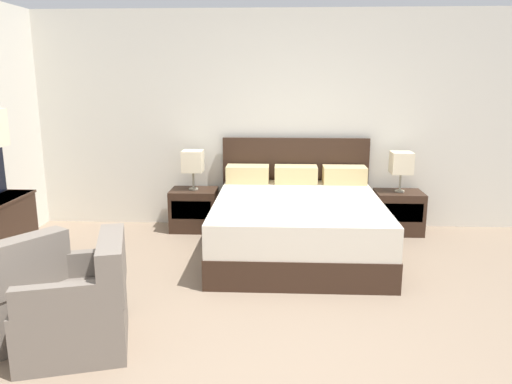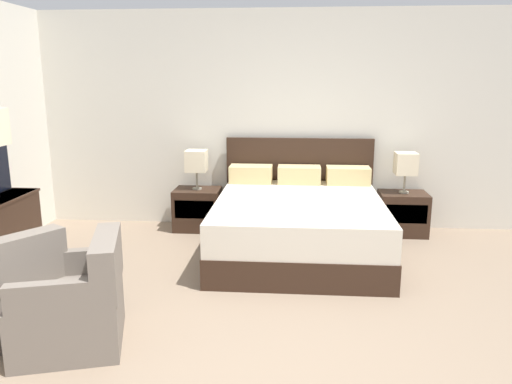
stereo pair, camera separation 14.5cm
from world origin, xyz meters
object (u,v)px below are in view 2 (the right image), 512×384
armchair_by_window (4,294)px  armchair_companion (75,305)px  table_lamp_left (196,161)px  table_lamp_right (406,164)px  bed (299,223)px  nightstand_right (402,213)px  nightstand_left (198,209)px

armchair_by_window → armchair_companion: 0.60m
table_lamp_left → table_lamp_right: bearing=0.0°
bed → table_lamp_left: 1.51m
bed → armchair_companion: bearing=-127.6°
bed → table_lamp_right: 1.51m
armchair_by_window → armchair_companion: same height
armchair_companion → nightstand_right: bearing=44.7°
table_lamp_left → armchair_companion: (-0.31, -2.71, -0.55)m
table_lamp_left → nightstand_right: bearing=-0.0°
nightstand_left → nightstand_right: (2.43, 0.00, 0.00)m
nightstand_right → armchair_companion: size_ratio=0.64×
nightstand_right → armchair_by_window: bearing=-142.1°
table_lamp_left → armchair_companion: table_lamp_left is taller
table_lamp_left → armchair_companion: bearing=-96.6°
table_lamp_left → armchair_by_window: (-0.89, -2.59, -0.55)m
nightstand_right → armchair_companion: armchair_companion is taller
nightstand_left → table_lamp_right: table_lamp_right is taller
bed → armchair_companion: size_ratio=2.38×
armchair_by_window → table_lamp_right: bearing=37.9°
nightstand_right → nightstand_left: bearing=180.0°
bed → table_lamp_left: bearing=149.0°
armchair_companion → armchair_by_window: bearing=167.7°
nightstand_left → armchair_companion: armchair_companion is taller
nightstand_right → table_lamp_left: (-2.43, 0.00, 0.58)m
table_lamp_right → armchair_companion: size_ratio=0.55×
nightstand_right → table_lamp_right: 0.58m
armchair_by_window → armchair_companion: size_ratio=1.11×
nightstand_left → nightstand_right: bearing=0.0°
table_lamp_right → armchair_companion: 3.90m
table_lamp_right → table_lamp_left: bearing=180.0°
nightstand_left → table_lamp_right: size_ratio=1.16×
nightstand_right → table_lamp_left: table_lamp_left is taller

